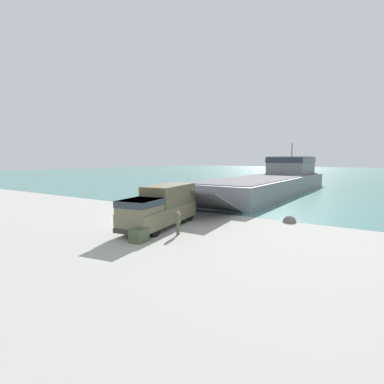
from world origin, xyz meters
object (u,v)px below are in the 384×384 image
soldier_on_ramp (178,221)px  cargo_crate (139,235)px  landing_craft (275,179)px  military_truck (161,206)px

soldier_on_ramp → cargo_crate: (-1.01, -2.73, -0.53)m
landing_craft → soldier_on_ramp: bearing=-83.8°
military_truck → soldier_on_ramp: bearing=53.6°
military_truck → soldier_on_ramp: military_truck is taller
military_truck → cargo_crate: size_ratio=8.23×
military_truck → cargo_crate: 4.41m
landing_craft → cargo_crate: size_ratio=40.00×
landing_craft → military_truck: 29.25m
soldier_on_ramp → cargo_crate: bearing=-117.1°
landing_craft → cargo_crate: 33.34m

